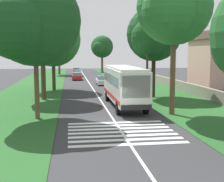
{
  "coord_description": "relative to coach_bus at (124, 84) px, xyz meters",
  "views": [
    {
      "loc": [
        -21.45,
        3.23,
        5.0
      ],
      "look_at": [
        5.88,
        -0.54,
        1.6
      ],
      "focal_mm": 49.33,
      "sensor_mm": 36.0,
      "label": 1
    }
  ],
  "objects": [
    {
      "name": "roadside_tree_left_0",
      "position": [
        45.04,
        7.63,
        6.23
      ],
      "size": [
        7.18,
        5.84,
        11.4
      ],
      "color": "#4C3826",
      "rests_on": "grass_verge_left"
    },
    {
      "name": "roadside_wall",
      "position": [
        13.09,
        -9.8,
        -1.49
      ],
      "size": [
        70.0,
        0.4,
        1.23
      ],
      "primitive_type": "cube",
      "color": "gray",
      "rests_on": "grass_verge_right"
    },
    {
      "name": "ground",
      "position": [
        -6.91,
        1.8,
        -2.15
      ],
      "size": [
        160.0,
        160.0,
        0.0
      ],
      "primitive_type": "plane",
      "color": "#333335"
    },
    {
      "name": "grass_verge_left",
      "position": [
        8.09,
        10.0,
        -2.13
      ],
      "size": [
        120.0,
        8.0,
        0.04
      ],
      "primitive_type": "cube",
      "color": "#235623",
      "rests_on": "ground"
    },
    {
      "name": "centre_line",
      "position": [
        8.09,
        1.8,
        -2.14
      ],
      "size": [
        110.0,
        0.16,
        0.01
      ],
      "primitive_type": "cube",
      "color": "silver",
      "rests_on": "ground"
    },
    {
      "name": "roadside_tree_left_3",
      "position": [
        -4.82,
        7.76,
        5.1
      ],
      "size": [
        8.04,
        6.84,
        10.8
      ],
      "color": "brown",
      "rests_on": "grass_verge_left"
    },
    {
      "name": "trailing_car_0",
      "position": [
        20.14,
        -0.12,
        -1.48
      ],
      "size": [
        4.3,
        1.78,
        1.43
      ],
      "color": "silver",
      "rests_on": "ground"
    },
    {
      "name": "trailing_car_2",
      "position": [
        38.74,
        3.43,
        -1.48
      ],
      "size": [
        4.3,
        1.78,
        1.43
      ],
      "color": "silver",
      "rests_on": "ground"
    },
    {
      "name": "roadside_tree_left_1",
      "position": [
        5.41,
        7.99,
        5.59
      ],
      "size": [
        7.4,
        6.43,
        11.08
      ],
      "color": "#4C3826",
      "rests_on": "grass_verge_left"
    },
    {
      "name": "roadside_building",
      "position": [
        15.24,
        -17.68,
        1.96
      ],
      "size": [
        8.71,
        8.21,
        8.07
      ],
      "color": "tan",
      "rests_on": "ground"
    },
    {
      "name": "roadside_tree_right_1",
      "position": [
        5.45,
        -4.2,
        4.82
      ],
      "size": [
        7.27,
        6.12,
        10.16
      ],
      "color": "#3D2D1E",
      "rests_on": "grass_verge_right"
    },
    {
      "name": "roadside_tree_right_3",
      "position": [
        -4.55,
        -3.03,
        6.29
      ],
      "size": [
        7.12,
        5.98,
        11.56
      ],
      "color": "brown",
      "rests_on": "grass_verge_right"
    },
    {
      "name": "roadside_tree_right_0",
      "position": [
        53.96,
        -3.49,
        4.38
      ],
      "size": [
        7.34,
        5.9,
        9.63
      ],
      "color": "brown",
      "rests_on": "grass_verge_right"
    },
    {
      "name": "grass_verge_right",
      "position": [
        8.09,
        -6.4,
        -2.13
      ],
      "size": [
        120.0,
        8.0,
        0.04
      ],
      "primitive_type": "cube",
      "color": "#235623",
      "rests_on": "ground"
    },
    {
      "name": "coach_bus",
      "position": [
        0.0,
        0.0,
        0.0
      ],
      "size": [
        11.16,
        2.62,
        3.73
      ],
      "color": "silver",
      "rests_on": "ground"
    },
    {
      "name": "zebra_crossing",
      "position": [
        -9.47,
        1.8,
        -2.14
      ],
      "size": [
        5.85,
        6.8,
        0.01
      ],
      "color": "silver",
      "rests_on": "ground"
    },
    {
      "name": "utility_pole",
      "position": [
        3.3,
        -3.08,
        2.26
      ],
      "size": [
        0.24,
        1.4,
        8.45
      ],
      "color": "#473828",
      "rests_on": "grass_verge_right"
    },
    {
      "name": "roadside_tree_left_2",
      "position": [
        13.53,
        7.36,
        4.52
      ],
      "size": [
        8.63,
        7.32,
        10.48
      ],
      "color": "#4C3826",
      "rests_on": "grass_verge_left"
    },
    {
      "name": "trailing_car_3",
      "position": [
        48.37,
        3.39,
        -1.48
      ],
      "size": [
        4.3,
        1.78,
        1.43
      ],
      "color": "#145933",
      "rests_on": "ground"
    },
    {
      "name": "trailing_car_1",
      "position": [
        29.86,
        3.7,
        -1.48
      ],
      "size": [
        4.3,
        1.78,
        1.43
      ],
      "color": "#B21E1E",
      "rests_on": "ground"
    }
  ]
}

